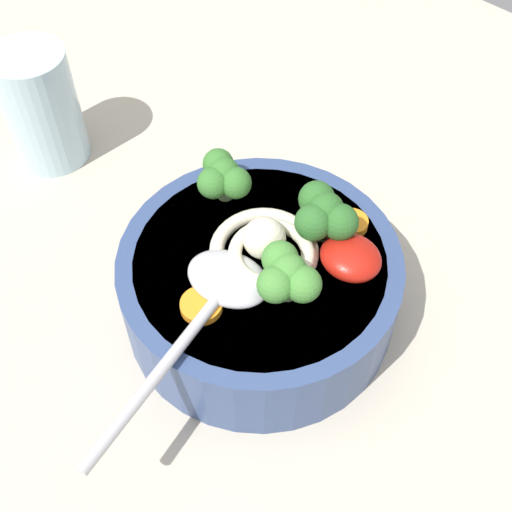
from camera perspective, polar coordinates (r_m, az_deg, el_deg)
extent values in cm
cube|color=#BCB29E|center=(52.64, -2.08, -7.71)|extent=(107.45, 107.45, 3.30)
cylinder|color=#334775|center=(49.84, 0.00, -2.32)|extent=(20.56, 20.56, 6.57)
cylinder|color=olive|center=(49.63, 0.00, -2.14)|extent=(18.09, 18.09, 6.04)
torus|color=beige|center=(46.63, 1.14, 0.15)|extent=(7.79, 7.79, 1.07)
torus|color=beige|center=(45.59, 1.33, 0.23)|extent=(8.34, 8.34, 0.97)
sphere|color=beige|center=(45.54, 1.16, 1.23)|extent=(3.02, 3.02, 3.02)
ellipsoid|color=#B7B7BC|center=(44.78, -2.41, -2.47)|extent=(6.77, 5.53, 1.60)
cylinder|color=#B7B7BC|center=(41.77, -8.10, -9.61)|extent=(3.83, 14.85, 0.80)
ellipsoid|color=#B2190F|center=(46.34, 8.13, -0.12)|extent=(4.44, 3.99, 2.00)
cylinder|color=#7A9E60|center=(50.59, -2.66, 5.67)|extent=(1.20, 1.20, 1.29)
sphere|color=#38752D|center=(49.28, -2.74, 7.13)|extent=(2.36, 2.36, 2.36)
sphere|color=#38752D|center=(48.83, -1.75, 6.29)|extent=(2.36, 2.36, 2.36)
sphere|color=#38752D|center=(50.13, -3.26, 7.89)|extent=(2.36, 2.36, 2.36)
sphere|color=#38752D|center=(48.85, -3.72, 6.27)|extent=(2.36, 2.36, 2.36)
cylinder|color=#7A9E60|center=(44.74, 2.72, -2.81)|extent=(1.28, 1.28, 1.37)
sphere|color=#478938|center=(43.17, 2.81, -1.33)|extent=(2.51, 2.51, 2.51)
sphere|color=#478938|center=(42.91, 4.05, -2.43)|extent=(2.51, 2.51, 2.51)
sphere|color=#478938|center=(43.91, 2.09, -0.25)|extent=(2.51, 2.51, 2.51)
sphere|color=#478938|center=(42.75, 1.69, -2.46)|extent=(2.51, 2.51, 2.51)
cylinder|color=#7A9E60|center=(48.10, 5.79, 2.32)|extent=(1.34, 1.34, 1.44)
sphere|color=#2D6628|center=(46.57, 5.99, 3.94)|extent=(2.63, 2.63, 2.63)
sphere|color=#2D6628|center=(46.27, 7.22, 2.90)|extent=(2.63, 2.63, 2.63)
sphere|color=#2D6628|center=(47.39, 5.23, 4.90)|extent=(2.63, 2.63, 2.63)
sphere|color=#2D6628|center=(46.00, 4.93, 2.90)|extent=(2.63, 2.63, 2.63)
cylinder|color=orange|center=(49.20, 8.20, 2.80)|extent=(2.42, 2.42, 0.70)
cylinder|color=orange|center=(44.69, -5.05, -3.98)|extent=(2.86, 2.86, 0.60)
cylinder|color=silver|center=(63.23, -17.96, 12.03)|extent=(6.65, 6.65, 11.00)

